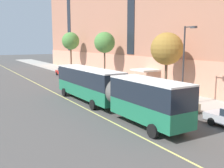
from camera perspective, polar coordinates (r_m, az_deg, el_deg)
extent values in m
plane|color=#4C4947|center=(26.34, -1.81, -5.29)|extent=(260.00, 260.00, 0.00)
cube|color=#ADA89E|center=(34.20, 10.19, -1.99)|extent=(5.84, 160.00, 0.15)
cube|color=tan|center=(33.71, 17.31, 1.25)|extent=(0.14, 110.00, 4.40)
cube|color=silver|center=(38.19, 7.31, 3.04)|extent=(3.20, 3.40, 0.24)
cube|color=#1E232B|center=(68.87, -9.43, 15.89)|extent=(0.10, 2.00, 20.66)
cube|color=#1E704C|center=(29.15, -5.17, -1.33)|extent=(2.69, 11.80, 1.34)
cube|color=black|center=(28.93, -5.21, 1.58)|extent=(2.70, 11.80, 1.64)
cube|color=white|center=(28.83, -5.23, 3.32)|extent=(2.72, 11.80, 0.12)
cube|color=#19232D|center=(34.32, -9.56, 2.37)|extent=(2.32, 0.11, 1.23)
cube|color=orange|center=(34.25, -9.60, 3.71)|extent=(1.77, 0.09, 0.28)
cube|color=black|center=(34.60, -9.49, -0.76)|extent=(2.47, 0.16, 0.24)
cube|color=white|center=(34.25, -10.87, -0.47)|extent=(0.28, 0.06, 0.18)
cube|color=white|center=(34.89, -8.15, -0.23)|extent=(0.28, 0.06, 0.18)
cylinder|color=#595651|center=(23.53, 1.67, -1.74)|extent=(2.41, 1.03, 2.40)
cube|color=#1E704C|center=(20.44, 8.02, -5.83)|extent=(2.63, 7.32, 1.34)
cube|color=black|center=(20.12, 8.11, -1.71)|extent=(2.64, 7.32, 1.64)
cube|color=white|center=(19.97, 8.17, 0.78)|extent=(2.65, 7.32, 0.12)
cylinder|color=black|center=(32.53, -10.35, -1.79)|extent=(0.31, 1.00, 1.00)
cylinder|color=black|center=(33.49, -6.32, -1.39)|extent=(0.31, 1.00, 1.00)
cylinder|color=black|center=(25.67, -4.20, -4.54)|extent=(0.31, 1.00, 1.00)
cylinder|color=black|center=(26.88, 0.61, -3.90)|extent=(0.31, 1.00, 1.00)
cylinder|color=black|center=(18.42, 8.87, -10.08)|extent=(0.31, 1.00, 1.00)
cylinder|color=black|center=(20.07, 14.46, -8.66)|extent=(0.31, 1.00, 1.00)
cylinder|color=black|center=(22.31, 20.83, -7.67)|extent=(0.22, 0.64, 0.64)
cube|color=#B21E19|center=(53.22, -10.61, 2.49)|extent=(1.82, 4.55, 0.64)
cube|color=#232D38|center=(52.94, -10.55, 3.11)|extent=(1.57, 2.06, 0.56)
cube|color=#B21E19|center=(52.92, -10.56, 3.43)|extent=(1.53, 1.97, 0.04)
cylinder|color=black|center=(54.31, -11.93, 2.24)|extent=(0.23, 0.64, 0.64)
cylinder|color=black|center=(54.85, -10.23, 2.35)|extent=(0.23, 0.64, 0.64)
cylinder|color=black|center=(51.66, -10.99, 1.93)|extent=(0.23, 0.64, 0.64)
cylinder|color=black|center=(52.23, -9.21, 2.05)|extent=(0.23, 0.64, 0.64)
cube|color=black|center=(39.24, -3.01, 0.37)|extent=(1.85, 4.66, 0.64)
cube|color=#232D38|center=(38.94, -2.87, 1.20)|extent=(1.58, 2.12, 0.56)
cube|color=black|center=(38.91, -2.87, 1.64)|extent=(1.54, 2.02, 0.04)
cylinder|color=black|center=(40.22, -4.98, 0.10)|extent=(0.24, 0.65, 0.64)
cylinder|color=black|center=(40.92, -2.82, 0.28)|extent=(0.24, 0.65, 0.64)
cylinder|color=black|center=(37.65, -3.21, -0.48)|extent=(0.24, 0.65, 0.64)
cylinder|color=black|center=(38.40, -0.94, -0.28)|extent=(0.24, 0.65, 0.64)
cube|color=#B21E19|center=(46.42, -7.52, 1.64)|extent=(1.88, 4.72, 0.64)
cube|color=#232D38|center=(46.13, -7.43, 2.35)|extent=(1.63, 2.14, 0.56)
cube|color=#B21E19|center=(46.10, -7.44, 2.72)|extent=(1.59, 2.04, 0.04)
cylinder|color=black|center=(47.49, -9.17, 1.38)|extent=(0.23, 0.64, 0.64)
cylinder|color=black|center=(48.13, -7.19, 1.52)|extent=(0.23, 0.64, 0.64)
cylinder|color=black|center=(44.80, -7.86, 0.96)|extent=(0.23, 0.64, 0.64)
cylinder|color=black|center=(45.48, -5.79, 1.11)|extent=(0.23, 0.64, 0.64)
cube|color=#BCAD89|center=(32.09, 4.03, -1.56)|extent=(1.89, 4.39, 0.64)
cube|color=#232D38|center=(31.82, 4.27, -0.55)|extent=(1.59, 2.00, 0.56)
cube|color=#BCAD89|center=(31.77, 4.28, -0.02)|extent=(1.55, 1.91, 0.04)
cylinder|color=black|center=(32.74, 1.44, -1.90)|extent=(0.24, 0.65, 0.64)
cylinder|color=black|center=(33.70, 3.82, -1.60)|extent=(0.24, 0.65, 0.64)
cylinder|color=black|center=(30.60, 4.25, -2.69)|extent=(0.24, 0.65, 0.64)
cylinder|color=black|center=(31.63, 6.70, -2.34)|extent=(0.24, 0.65, 0.64)
cube|color=#BCAD89|center=(26.22, 13.63, -4.17)|extent=(1.84, 4.68, 0.64)
cube|color=#232D38|center=(25.94, 14.05, -2.97)|extent=(1.58, 2.12, 0.56)
cube|color=#BCAD89|center=(25.88, 14.07, -2.32)|extent=(1.54, 2.03, 0.04)
cylinder|color=black|center=(26.73, 10.12, -4.51)|extent=(0.23, 0.64, 0.64)
cylinder|color=black|center=(27.88, 12.76, -4.04)|extent=(0.23, 0.64, 0.64)
cylinder|color=black|center=(24.73, 14.57, -5.76)|extent=(0.23, 0.64, 0.64)
cylinder|color=black|center=(25.96, 17.21, -5.18)|extent=(0.23, 0.64, 0.64)
cylinder|color=brown|center=(32.74, 11.66, 1.65)|extent=(0.33, 0.33, 4.55)
sphere|color=olive|center=(32.49, 11.84, 7.52)|extent=(3.93, 3.93, 3.93)
cylinder|color=brown|center=(45.38, -1.61, 4.37)|extent=(0.27, 0.27, 5.42)
sphere|color=#4C843D|center=(45.24, -1.63, 9.03)|extent=(3.57, 3.57, 3.57)
cylinder|color=brown|center=(59.45, -8.90, 5.48)|extent=(0.33, 0.33, 5.70)
sphere|color=#4C843D|center=(59.35, -8.99, 9.24)|extent=(3.84, 3.84, 3.84)
cylinder|color=#2D2D30|center=(27.52, 15.27, 3.74)|extent=(0.16, 0.16, 7.96)
cylinder|color=#2D2D30|center=(27.08, 16.46, 11.83)|extent=(0.10, 1.10, 0.10)
cube|color=#3D3D3F|center=(26.71, 17.33, 11.73)|extent=(0.36, 0.60, 0.20)
cylinder|color=red|center=(34.08, 5.10, -1.32)|extent=(0.24, 0.24, 0.55)
sphere|color=silver|center=(34.02, 5.11, -0.75)|extent=(0.20, 0.20, 0.20)
cylinder|color=silver|center=(33.98, 4.88, -1.25)|extent=(0.10, 0.09, 0.09)
cylinder|color=silver|center=(34.16, 5.32, -1.20)|extent=(0.10, 0.09, 0.09)
cube|color=#E0D66B|center=(28.28, -7.68, -4.36)|extent=(0.16, 140.00, 0.01)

